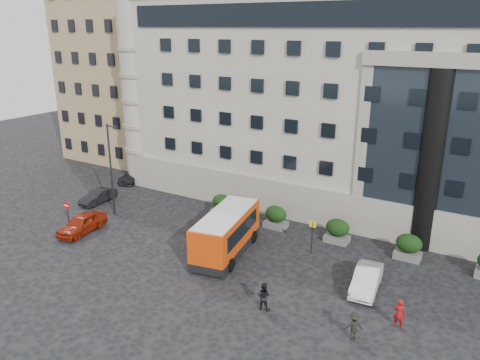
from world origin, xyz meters
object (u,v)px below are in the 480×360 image
Objects in this scene: parked_car_d at (152,172)px; pedestrian_c at (354,326)px; bus_stop_sign at (312,232)px; white_taxi at (366,279)px; parked_car_a at (82,223)px; no_entry_sign at (67,209)px; hedge_d at (409,246)px; minibus at (226,231)px; parked_car_b at (98,196)px; hedge_b at (276,217)px; hedge_a at (222,205)px; pedestrian_b at (263,296)px; street_lamp at (111,166)px; pedestrian_a at (399,313)px; hedge_c at (337,230)px; parked_car_c at (135,175)px; red_truck at (198,156)px.

pedestrian_c is (27.40, -15.54, 0.14)m from parked_car_d.
bus_stop_sign is 5.62m from white_taxi.
pedestrian_c is at bearing -9.73° from parked_car_a.
pedestrian_c is (24.16, -1.81, -0.89)m from no_entry_sign.
minibus is (-11.39, -5.87, 0.77)m from hedge_d.
parked_car_b is at bearing -87.79° from parked_car_d.
hedge_d is (10.40, 0.00, 0.00)m from hedge_b.
pedestrian_b is at bearing -47.39° from hedge_a.
pedestrian_c is at bearing -87.08° from white_taxi.
no_entry_sign is at bearing 177.31° from parked_car_a.
hedge_a is 9.94m from bus_stop_sign.
pedestrian_a is (24.87, -3.59, -3.53)m from street_lamp.
hedge_c reaches higher than parked_car_c.
parked_car_a is 6.58m from parked_car_b.
parked_car_b is (-2.40, 5.36, -1.03)m from no_entry_sign.
hedge_c is 0.31× the size of red_truck.
parked_car_b is at bearing -170.93° from hedge_c.
parked_car_b is at bearing -94.37° from red_truck.
parked_car_a is at bearing -160.63° from bus_stop_sign.
minibus is (13.21, 2.97, 0.04)m from no_entry_sign.
white_taxi is (26.55, -10.42, 0.07)m from parked_car_d.
pedestrian_a is (24.43, 0.39, 0.09)m from parked_car_a.
street_lamp is (-7.94, -4.80, 3.44)m from hedge_a.
street_lamp is 3.45× the size of no_entry_sign.
hedge_d reaches higher than pedestrian_a.
red_truck is at bearing 158.63° from hedge_d.
hedge_b is 0.31× the size of red_truck.
hedge_a is 0.41× the size of parked_car_d.
street_lamp is 1.79× the size of parked_car_c.
street_lamp is 11.24m from parked_car_d.
white_taxi is 2.46× the size of pedestrian_b.
hedge_b is 0.23× the size of street_lamp.
no_entry_sign is 0.52× the size of parked_car_d.
bus_stop_sign is 1.48× the size of pedestrian_b.
parked_car_c is 31.32m from pedestrian_c.
street_lamp is 4.98m from no_entry_sign.
bus_stop_sign is 23.10m from red_truck.
minibus reaches higher than no_entry_sign.
parked_car_d is at bearing 164.36° from hedge_b.
white_taxi is (-1.30, -5.53, -0.24)m from hedge_d.
parked_car_c is at bearing -57.33° from pedestrian_c.
parked_car_a is 2.88× the size of pedestrian_c.
minibus is at bearing -5.05° from street_lamp.
hedge_b is at bearing -19.19° from parked_car_d.
parked_car_b is at bearing -83.99° from parked_car_c.
pedestrian_b reaches higher than white_taxi.
hedge_d is 24.27m from street_lamp.
no_entry_sign is (-1.06, -4.04, -2.72)m from street_lamp.
pedestrian_b is at bearing -11.34° from parked_car_a.
street_lamp reaches higher than pedestrian_a.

